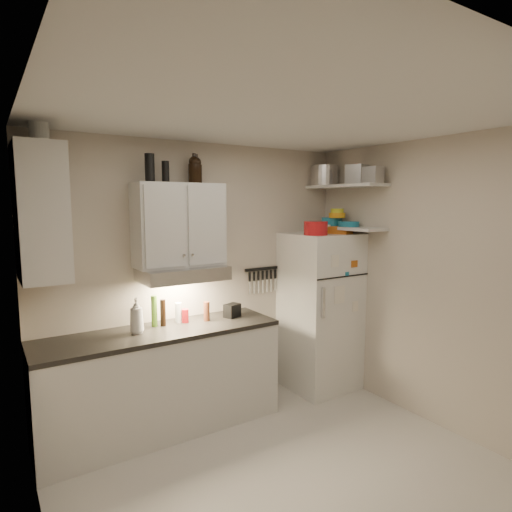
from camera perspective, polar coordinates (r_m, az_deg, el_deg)
floor at (r=3.56m, az=5.02°, el=-27.75°), size 3.20×3.00×0.02m
ceiling at (r=2.98m, az=5.59°, el=18.42°), size 3.20×3.00×0.02m
back_wall at (r=4.28m, az=-7.26°, el=-2.70°), size 3.20×0.02×2.60m
left_wall at (r=2.42m, az=-27.03°, el=-11.07°), size 0.02×3.00×2.60m
right_wall at (r=4.18m, az=23.00°, el=-3.44°), size 0.02×3.00×2.60m
base_cabinet at (r=4.04m, az=-12.43°, el=-16.15°), size 2.10×0.60×0.88m
countertop at (r=3.88m, az=-12.61°, el=-9.89°), size 2.10×0.62×0.04m
upper_cabinet at (r=3.94m, az=-10.23°, el=4.10°), size 0.80×0.33×0.75m
side_cabinet at (r=3.52m, az=-26.78°, el=5.15°), size 0.33×0.55×1.00m
range_hood at (r=3.93m, az=-9.73°, el=-2.29°), size 0.76×0.46×0.12m
fridge at (r=4.76m, az=8.53°, el=-7.26°), size 0.70×0.68×1.70m
shelf_hi at (r=4.66m, az=11.82°, el=9.11°), size 0.30×0.95×0.03m
shelf_lo at (r=4.66m, az=11.69°, el=3.70°), size 0.30×0.95×0.03m
knife_strip at (r=4.59m, az=0.78°, el=-1.72°), size 0.42×0.02×0.03m
dutch_oven at (r=4.37m, az=7.97°, el=3.69°), size 0.27×0.27×0.14m
book_stack at (r=4.61m, az=11.12°, el=3.40°), size 0.25×0.27×0.08m
spice_jar at (r=4.63m, az=9.59°, el=3.55°), size 0.06×0.06×0.09m
stock_pot at (r=4.91m, az=9.10°, el=10.52°), size 0.40×0.40×0.22m
tin_a at (r=4.56m, az=13.30°, el=10.54°), size 0.24×0.23×0.20m
tin_b at (r=4.37m, az=15.33°, el=10.38°), size 0.18×0.18×0.16m
bowl_teal at (r=4.79m, az=10.08°, el=4.54°), size 0.22×0.22×0.09m
bowl_orange at (r=4.72m, az=10.76°, el=5.36°), size 0.18×0.18×0.05m
bowl_yellow at (r=4.72m, az=10.77°, el=5.96°), size 0.14×0.14×0.04m
plates at (r=4.61m, az=12.25°, el=4.18°), size 0.29×0.29×0.06m
growler_a at (r=4.05m, az=-8.25°, el=11.33°), size 0.13×0.13×0.26m
growler_b at (r=4.06m, az=-7.97°, el=11.27°), size 0.14×0.14×0.25m
thermos_a at (r=3.93m, az=-11.97°, el=10.90°), size 0.08×0.08×0.19m
thermos_b at (r=3.79m, az=-13.99°, el=11.35°), size 0.09×0.09×0.24m
side_jar at (r=3.58m, az=-26.96°, el=14.68°), size 0.17×0.17×0.18m
soap_bottle at (r=3.79m, az=-15.66°, el=-7.43°), size 0.16×0.16×0.34m
pepper_mill at (r=4.07m, az=-6.60°, el=-7.34°), size 0.07×0.07×0.18m
oil_bottle at (r=3.97m, az=-13.42°, el=-7.15°), size 0.06×0.06×0.28m
vinegar_bottle at (r=3.97m, az=-12.29°, el=-7.39°), size 0.07×0.07×0.24m
clear_bottle at (r=4.06m, az=-10.30°, el=-7.44°), size 0.07×0.07×0.19m
red_jar at (r=4.05m, az=-9.42°, el=-7.88°), size 0.08×0.08×0.13m
caddy at (r=4.20m, az=-3.19°, el=-7.26°), size 0.18×0.15×0.13m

